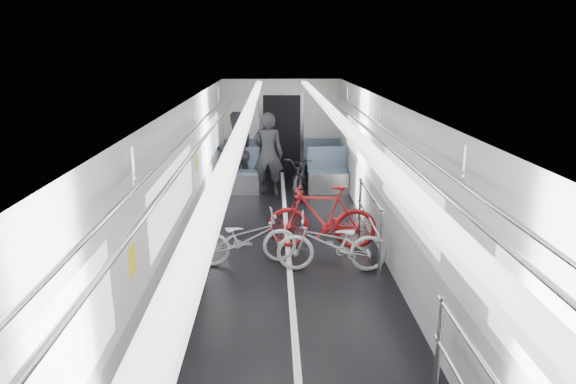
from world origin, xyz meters
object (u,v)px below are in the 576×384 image
at_px(bike_right_mid, 332,244).
at_px(bike_aisle, 301,175).
at_px(bike_right_far, 322,217).
at_px(person_seated, 236,151).
at_px(bike_left_far, 246,238).
at_px(person_standing, 268,154).

bearing_deg(bike_right_mid, bike_aisle, -173.65).
relative_size(bike_right_far, person_seated, 0.99).
bearing_deg(bike_right_far, bike_left_far, -58.15).
relative_size(bike_left_far, bike_right_far, 0.87).
distance_m(bike_right_mid, person_seated, 4.94).
bearing_deg(person_standing, bike_right_mid, 106.89).
bearing_deg(bike_right_far, person_standing, -158.82).
distance_m(person_standing, person_seated, 0.90).
xyz_separation_m(person_standing, person_seated, (-0.73, 0.52, -0.02)).
distance_m(bike_aisle, person_seated, 1.62).
relative_size(bike_left_far, bike_aisle, 0.90).
distance_m(bike_aisle, person_standing, 0.87).
bearing_deg(bike_aisle, person_standing, -168.24).
xyz_separation_m(bike_right_mid, bike_aisle, (-0.22, 4.10, 0.03)).
xyz_separation_m(bike_right_mid, bike_right_far, (-0.07, 0.89, 0.11)).
bearing_deg(bike_left_far, bike_right_far, -73.14).
bearing_deg(person_seated, bike_right_far, 97.97).
relative_size(bike_right_mid, person_standing, 0.88).
bearing_deg(bike_aisle, bike_left_far, -93.50).
distance_m(bike_left_far, person_standing, 3.84).
distance_m(bike_left_far, person_seated, 4.36).
height_order(bike_aisle, person_seated, person_seated).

